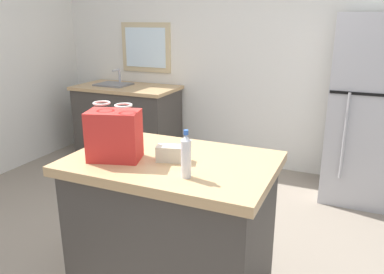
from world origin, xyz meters
name	(u,v)px	position (x,y,z in m)	size (l,w,h in m)	color
ground	(161,263)	(0.00, 0.00, 0.00)	(5.99, 5.99, 0.00)	gray
back_wall	(249,52)	(-0.02, 2.22, 1.32)	(4.99, 0.13, 2.65)	silver
kitchen_island	(173,225)	(0.19, -0.18, 0.45)	(1.21, 0.81, 0.90)	#423D38
refrigerator	(373,110)	(1.31, 1.79, 0.87)	(0.76, 0.75, 1.74)	#B7B7BC
sink_counter	(128,121)	(-1.43, 1.83, 0.46)	(1.24, 0.67, 1.09)	#423D38
shopping_bag	(114,135)	(-0.11, -0.31, 1.05)	(0.34, 0.26, 0.34)	red
small_box	(171,153)	(0.21, -0.21, 0.94)	(0.17, 0.09, 0.09)	beige
bottle	(186,156)	(0.39, -0.39, 1.01)	(0.05, 0.05, 0.26)	white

